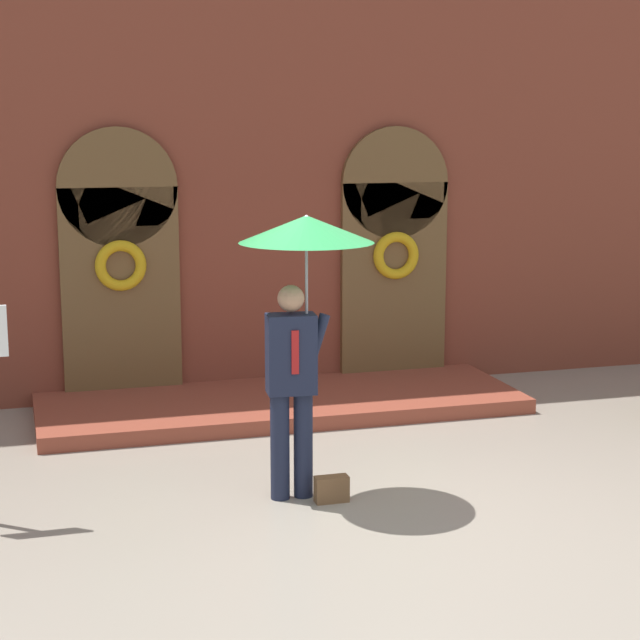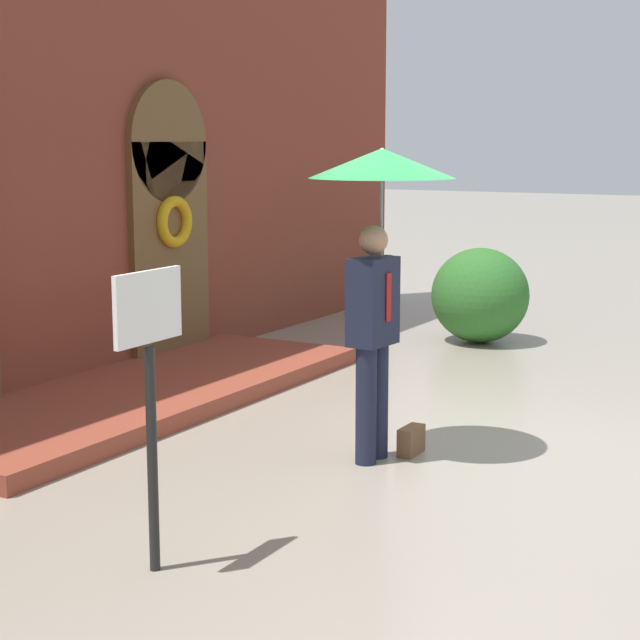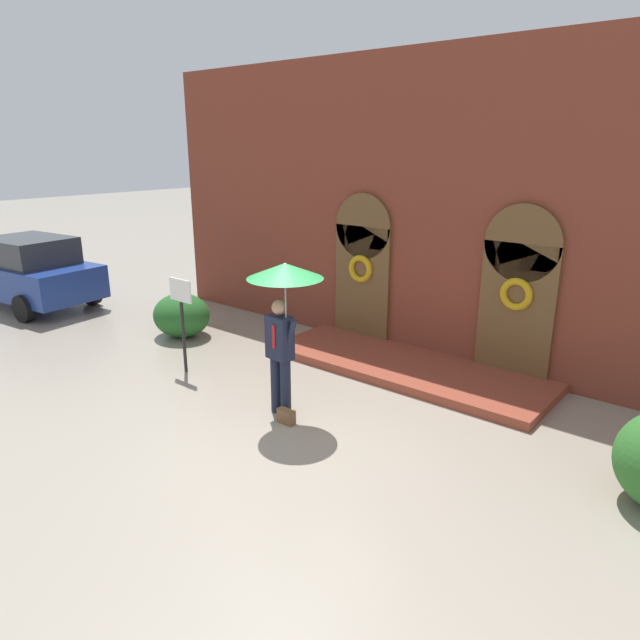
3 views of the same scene
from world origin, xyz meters
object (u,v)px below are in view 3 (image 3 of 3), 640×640
object	(u,v)px
person_with_umbrella	(284,294)
handbag	(286,416)
shrub_left	(182,315)
sign_post	(182,310)
parked_car	(28,272)

from	to	relation	value
person_with_umbrella	handbag	xyz separation A→B (m)	(0.19, -0.20, -1.80)
handbag	shrub_left	xyz separation A→B (m)	(-4.46, 1.56, 0.35)
sign_post	parked_car	xyz separation A→B (m)	(-6.63, 0.30, -0.28)
person_with_umbrella	sign_post	bearing A→B (deg)	177.03
parked_car	handbag	bearing A→B (deg)	-3.86
person_with_umbrella	handbag	size ratio (longest dim) A/B	8.44
handbag	parked_car	size ratio (longest dim) A/B	0.07
person_with_umbrella	parked_car	distance (m)	9.29
sign_post	shrub_left	world-z (taller)	sign_post
sign_post	person_with_umbrella	bearing A→B (deg)	-2.97
person_with_umbrella	sign_post	xyz separation A→B (m)	(-2.59, 0.13, -0.75)
sign_post	shrub_left	size ratio (longest dim) A/B	1.37
handbag	parked_car	world-z (taller)	parked_car
handbag	shrub_left	size ratio (longest dim) A/B	0.22
shrub_left	handbag	bearing A→B (deg)	-19.24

